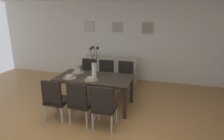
% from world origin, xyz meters
% --- Properties ---
extents(ground_plane, '(9.00, 9.00, 0.00)m').
position_xyz_m(ground_plane, '(0.00, 0.00, 0.00)').
color(ground_plane, '#A87A47').
extents(back_wall_panel, '(9.00, 0.10, 2.60)m').
position_xyz_m(back_wall_panel, '(0.00, 3.25, 1.30)').
color(back_wall_panel, silver).
rests_on(back_wall_panel, ground).
extents(dining_table, '(1.80, 0.94, 0.74)m').
position_xyz_m(dining_table, '(-0.15, 1.02, 0.66)').
color(dining_table, black).
rests_on(dining_table, ground).
extents(dining_chair_near_left, '(0.44, 0.44, 0.92)m').
position_xyz_m(dining_chair_near_left, '(-0.69, 0.15, 0.51)').
color(dining_chair_near_left, black).
rests_on(dining_chair_near_left, ground).
extents(dining_chair_near_right, '(0.44, 0.44, 0.92)m').
position_xyz_m(dining_chair_near_right, '(-0.68, 1.91, 0.51)').
color(dining_chair_near_right, black).
rests_on(dining_chair_near_right, ground).
extents(dining_chair_far_left, '(0.47, 0.47, 0.92)m').
position_xyz_m(dining_chair_far_left, '(-0.13, 0.16, 0.51)').
color(dining_chair_far_left, black).
rests_on(dining_chair_far_left, ground).
extents(dining_chair_far_right, '(0.46, 0.46, 0.92)m').
position_xyz_m(dining_chair_far_right, '(-0.15, 1.90, 0.51)').
color(dining_chair_far_right, black).
rests_on(dining_chair_far_right, ground).
extents(dining_chair_mid_left, '(0.45, 0.45, 0.92)m').
position_xyz_m(dining_chair_mid_left, '(0.38, 0.13, 0.51)').
color(dining_chair_mid_left, black).
rests_on(dining_chair_mid_left, ground).
extents(dining_chair_mid_right, '(0.45, 0.45, 0.92)m').
position_xyz_m(dining_chair_mid_right, '(0.41, 1.92, 0.51)').
color(dining_chair_mid_right, black).
rests_on(dining_chair_mid_right, ground).
extents(centerpiece_vase, '(0.21, 0.23, 0.73)m').
position_xyz_m(centerpiece_vase, '(-0.15, 1.02, 1.02)').
color(centerpiece_vase, silver).
rests_on(centerpiece_vase, dining_table).
extents(placemat_near_left, '(0.32, 0.32, 0.01)m').
position_xyz_m(placemat_near_left, '(-0.69, 0.81, 0.74)').
color(placemat_near_left, '#7F705B').
rests_on(placemat_near_left, dining_table).
extents(bowl_near_left, '(0.17, 0.17, 0.07)m').
position_xyz_m(bowl_near_left, '(-0.69, 0.81, 0.78)').
color(bowl_near_left, '#B2ADA3').
rests_on(bowl_near_left, dining_table).
extents(placemat_near_right, '(0.32, 0.32, 0.01)m').
position_xyz_m(placemat_near_right, '(-0.69, 1.24, 0.74)').
color(placemat_near_right, '#7F705B').
rests_on(placemat_near_right, dining_table).
extents(bowl_near_right, '(0.17, 0.17, 0.07)m').
position_xyz_m(bowl_near_right, '(-0.69, 1.24, 0.78)').
color(bowl_near_right, '#B2ADA3').
rests_on(bowl_near_right, dining_table).
extents(placemat_far_left, '(0.32, 0.32, 0.01)m').
position_xyz_m(placemat_far_left, '(-0.15, 0.81, 0.74)').
color(placemat_far_left, '#7F705B').
rests_on(placemat_far_left, dining_table).
extents(bowl_far_left, '(0.17, 0.17, 0.07)m').
position_xyz_m(bowl_far_left, '(-0.15, 0.81, 0.78)').
color(bowl_far_left, '#B2ADA3').
rests_on(bowl_far_left, dining_table).
extents(sofa, '(1.76, 0.84, 0.80)m').
position_xyz_m(sofa, '(-0.30, 2.70, 0.28)').
color(sofa, '#B2A899').
rests_on(sofa, ground).
extents(framed_picture_left, '(0.35, 0.03, 0.34)m').
position_xyz_m(framed_picture_left, '(-1.13, 3.18, 1.75)').
color(framed_picture_left, '#B2ADA3').
extents(framed_picture_center, '(0.35, 0.03, 0.33)m').
position_xyz_m(framed_picture_center, '(-0.15, 3.18, 1.75)').
color(framed_picture_center, '#B2ADA3').
extents(framed_picture_right, '(0.37, 0.03, 0.37)m').
position_xyz_m(framed_picture_right, '(0.83, 3.18, 1.75)').
color(framed_picture_right, '#B2ADA3').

